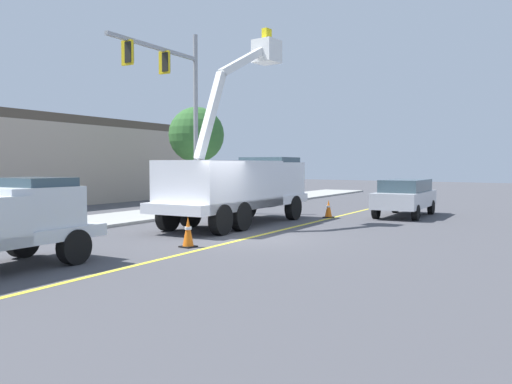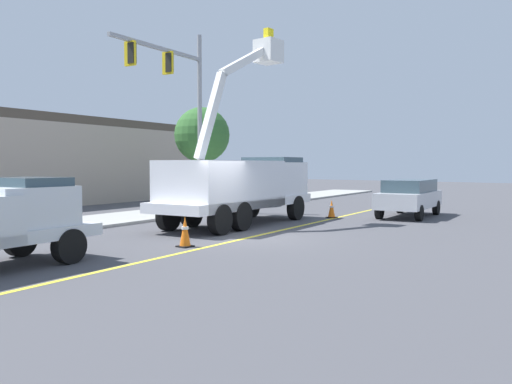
{
  "view_description": "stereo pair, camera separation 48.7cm",
  "coord_description": "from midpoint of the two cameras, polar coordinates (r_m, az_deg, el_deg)",
  "views": [
    {
      "loc": [
        -13.22,
        -10.35,
        2.36
      ],
      "look_at": [
        1.38,
        0.84,
        1.4
      ],
      "focal_mm": 36.51,
      "sensor_mm": 36.0,
      "label": 1
    },
    {
      "loc": [
        -12.92,
        -10.73,
        2.36
      ],
      "look_at": [
        1.38,
        0.84,
        1.4
      ],
      "focal_mm": 36.51,
      "sensor_mm": 36.0,
      "label": 2
    }
  ],
  "objects": [
    {
      "name": "traffic_cone_mid_rear",
      "position": [
        23.48,
        7.36,
        -1.83
      ],
      "size": [
        0.4,
        0.4,
        0.81
      ],
      "color": "black",
      "rests_on": "ground"
    },
    {
      "name": "lane_centre_stripe",
      "position": [
        16.95,
        -1.42,
        -5.0
      ],
      "size": [
        49.54,
        7.07,
        0.01
      ],
      "primitive_type": "cube",
      "rotation": [
        0.0,
        0.0,
        0.14
      ],
      "color": "yellow",
      "rests_on": "ground"
    },
    {
      "name": "traffic_signal_mast",
      "position": [
        24.63,
        -9.39,
        10.69
      ],
      "size": [
        5.9,
        1.04,
        8.65
      ],
      "color": "gray",
      "rests_on": "ground"
    },
    {
      "name": "traffic_cone_mid_front",
      "position": [
        15.08,
        -8.37,
        -4.36
      ],
      "size": [
        0.4,
        0.4,
        0.89
      ],
      "color": "black",
      "rests_on": "ground"
    },
    {
      "name": "sidewalk_far_side",
      "position": [
        21.88,
        -18.98,
        -3.21
      ],
      "size": [
        59.92,
        11.86,
        0.12
      ],
      "primitive_type": "cube",
      "rotation": [
        0.0,
        0.0,
        0.14
      ],
      "color": "#9E9E99",
      "rests_on": "ground"
    },
    {
      "name": "utility_bucket_truck",
      "position": [
        20.54,
        -2.58,
        0.95
      ],
      "size": [
        8.47,
        3.61,
        7.79
      ],
      "color": "white",
      "rests_on": "ground"
    },
    {
      "name": "street_tree_right",
      "position": [
        30.51,
        -7.0,
        6.2
      ],
      "size": [
        3.21,
        3.21,
        5.71
      ],
      "color": "brown",
      "rests_on": "ground"
    },
    {
      "name": "ground",
      "position": [
        16.95,
        -1.42,
        -5.02
      ],
      "size": [
        120.0,
        120.0,
        0.0
      ],
      "primitive_type": "plane",
      "color": "#47474C"
    },
    {
      "name": "passing_minivan",
      "position": [
        24.74,
        15.49,
        -0.34
      ],
      "size": [
        5.02,
        2.55,
        1.69
      ],
      "color": "silver",
      "rests_on": "ground"
    }
  ]
}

